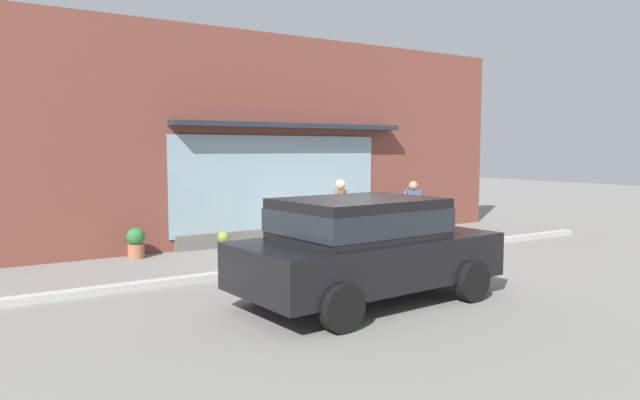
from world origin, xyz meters
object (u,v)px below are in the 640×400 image
(pedestrian_with_handbag, at_px, (341,212))
(potted_plant_doorstep, at_px, (223,241))
(potted_plant_window_left, at_px, (351,222))
(potted_plant_by_entrance, at_px, (381,213))
(parked_car_black, at_px, (364,244))
(fire_hydrant, at_px, (304,239))
(pedestrian_passerby, at_px, (413,209))
(potted_plant_corner_tall, at_px, (407,211))
(potted_plant_window_right, at_px, (136,242))

(pedestrian_with_handbag, height_order, potted_plant_doorstep, pedestrian_with_handbag)
(potted_plant_window_left, xyz_separation_m, potted_plant_by_entrance, (1.17, 0.23, 0.14))
(pedestrian_with_handbag, distance_m, parked_car_black, 3.95)
(parked_car_black, relative_size, potted_plant_by_entrance, 3.52)
(fire_hydrant, height_order, pedestrian_passerby, pedestrian_passerby)
(potted_plant_corner_tall, distance_m, potted_plant_doorstep, 5.60)
(potted_plant_window_left, bearing_deg, parked_car_black, -124.24)
(fire_hydrant, distance_m, pedestrian_with_handbag, 1.04)
(parked_car_black, bearing_deg, pedestrian_passerby, 36.31)
(potted_plant_window_right, xyz_separation_m, potted_plant_by_entrance, (6.68, -0.05, 0.23))
(parked_car_black, height_order, potted_plant_corner_tall, parked_car_black)
(pedestrian_with_handbag, bearing_deg, fire_hydrant, 138.54)
(potted_plant_by_entrance, xyz_separation_m, potted_plant_doorstep, (-4.74, -0.15, -0.34))
(pedestrian_with_handbag, xyz_separation_m, potted_plant_window_right, (-3.85, 2.17, -0.63))
(potted_plant_corner_tall, height_order, potted_plant_doorstep, potted_plant_corner_tall)
(fire_hydrant, height_order, potted_plant_window_left, potted_plant_window_left)
(pedestrian_with_handbag, relative_size, potted_plant_doorstep, 3.60)
(pedestrian_passerby, height_order, potted_plant_corner_tall, pedestrian_passerby)
(pedestrian_passerby, height_order, parked_car_black, parked_car_black)
(potted_plant_window_right, distance_m, potted_plant_by_entrance, 6.68)
(pedestrian_passerby, distance_m, potted_plant_doorstep, 4.52)
(potted_plant_by_entrance, distance_m, potted_plant_doorstep, 4.75)
(fire_hydrant, height_order, potted_plant_window_right, fire_hydrant)
(parked_car_black, height_order, potted_plant_doorstep, parked_car_black)
(parked_car_black, bearing_deg, fire_hydrant, 69.24)
(fire_hydrant, relative_size, potted_plant_window_right, 1.32)
(potted_plant_corner_tall, bearing_deg, fire_hydrant, -157.33)
(potted_plant_window_left, bearing_deg, pedestrian_with_handbag, -131.25)
(potted_plant_window_right, bearing_deg, potted_plant_by_entrance, -0.46)
(fire_hydrant, distance_m, potted_plant_window_left, 3.12)
(pedestrian_with_handbag, bearing_deg, potted_plant_by_entrance, -0.33)
(fire_hydrant, distance_m, potted_plant_corner_tall, 4.95)
(pedestrian_passerby, distance_m, potted_plant_window_left, 2.02)
(fire_hydrant, distance_m, potted_plant_doorstep, 2.16)
(fire_hydrant, height_order, pedestrian_with_handbag, pedestrian_with_handbag)
(pedestrian_passerby, xyz_separation_m, potted_plant_by_entrance, (0.74, 2.14, -0.35))
(potted_plant_window_left, bearing_deg, potted_plant_doorstep, 178.75)
(pedestrian_passerby, relative_size, parked_car_black, 0.37)
(fire_hydrant, xyz_separation_m, potted_plant_corner_tall, (4.57, 1.91, 0.18))
(potted_plant_doorstep, bearing_deg, potted_plant_window_right, 173.91)
(pedestrian_with_handbag, relative_size, parked_car_black, 0.40)
(potted_plant_window_right, relative_size, potted_plant_doorstep, 1.43)
(potted_plant_window_right, height_order, potted_plant_by_entrance, potted_plant_by_entrance)
(parked_car_black, height_order, potted_plant_window_left, parked_car_black)
(potted_plant_corner_tall, xyz_separation_m, potted_plant_doorstep, (-5.59, -0.01, -0.38))
(fire_hydrant, bearing_deg, parked_car_black, -107.05)
(pedestrian_passerby, height_order, potted_plant_doorstep, pedestrian_passerby)
(pedestrian_with_handbag, height_order, potted_plant_by_entrance, pedestrian_with_handbag)
(pedestrian_with_handbag, height_order, pedestrian_passerby, pedestrian_with_handbag)
(potted_plant_by_entrance, bearing_deg, potted_plant_doorstep, -178.14)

